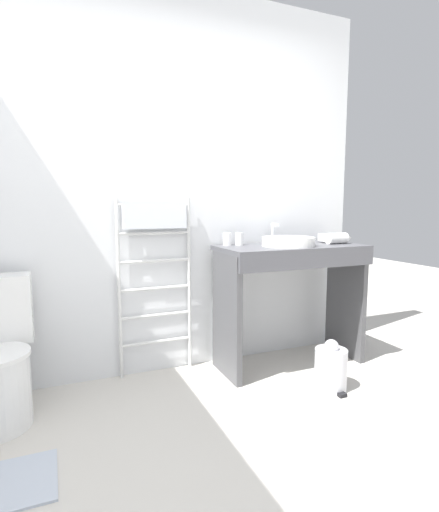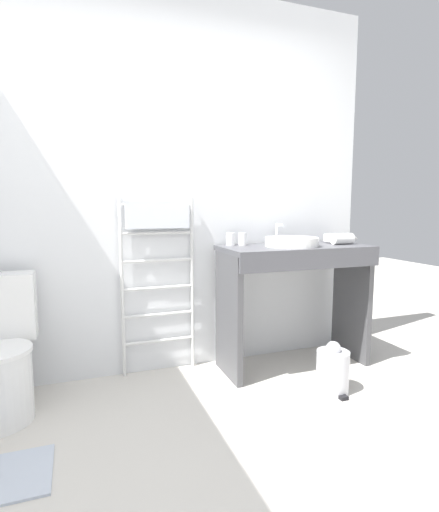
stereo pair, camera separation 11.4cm
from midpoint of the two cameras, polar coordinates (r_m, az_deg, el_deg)
name	(u,v)px [view 1 (the left image)]	position (r m, az deg, el deg)	size (l,w,h in m)	color
wall_back	(161,184)	(2.86, -9.50, 10.07)	(3.09, 0.12, 2.64)	silver
towel_radiator	(155,249)	(2.75, -10.36, 1.00)	(0.52, 0.06, 1.23)	silver
vanity_counter	(291,284)	(2.93, 9.15, -3.93)	(1.06, 0.49, 0.89)	#4C4C51
sink_basin	(288,241)	(2.85, 8.66, 2.11)	(0.37, 0.37, 0.06)	white
faucet	(274,231)	(3.02, 6.68, 3.63)	(0.02, 0.10, 0.15)	silver
cup_near_wall	(227,239)	(2.87, -0.03, 2.44)	(0.06, 0.06, 0.09)	white
cup_near_edge	(239,239)	(2.87, 1.70, 2.45)	(0.06, 0.06, 0.09)	white
hair_dryer	(337,238)	(3.11, 15.38, 2.48)	(0.22, 0.19, 0.08)	white
trash_bin	(331,368)	(2.73, 14.42, -15.23)	(0.20, 0.24, 0.33)	silver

